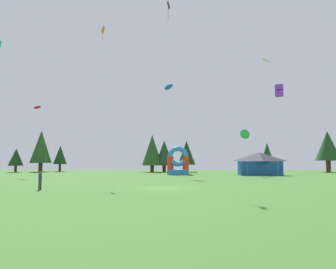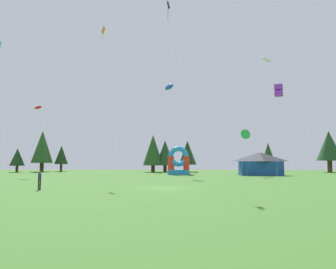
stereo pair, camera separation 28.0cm
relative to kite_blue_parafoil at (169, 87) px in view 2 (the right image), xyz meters
name	(u,v)px [view 2 (the right image)]	position (x,y,z in m)	size (l,w,h in m)	color
ground_plane	(163,188)	(0.48, -26.11, -16.54)	(120.00, 120.00, 0.00)	#3D6B28
kite_blue_parafoil	(169,87)	(0.00, 0.00, 0.00)	(2.76, 3.72, 17.19)	blue
kite_red_parafoil	(38,108)	(-24.14, -1.88, -4.04)	(4.25, 2.08, 12.96)	red
kite_purple_box	(279,91)	(11.96, -27.11, -6.86)	(2.07, 4.23, 10.26)	purple
kite_orange_diamond	(102,32)	(-10.07, -10.65, 6.47)	(1.20, 8.13, 23.77)	orange
kite_white_parafoil	(266,60)	(19.04, 3.09, 6.01)	(7.02, 7.57, 23.16)	white
kite_black_diamond	(168,8)	(0.60, -18.40, 6.20)	(3.97, 2.48, 23.53)	black
kite_green_delta	(244,135)	(13.74, -0.11, -9.17)	(3.29, 2.22, 8.41)	green
person_midfield	(40,179)	(-11.24, -28.38, -15.47)	(0.43, 0.43, 1.79)	black
inflatable_yellow_castle	(179,164)	(1.69, 4.65, -14.52)	(4.22, 4.29, 5.54)	#268CD8
festival_tent	(260,164)	(17.11, 1.98, -14.39)	(7.53, 4.10, 4.30)	#19478C
tree_row_0	(17,157)	(-36.54, 14.57, -13.01)	(3.42, 3.42, 5.60)	#4C331E
tree_row_1	(42,147)	(-31.94, 17.53, -10.46)	(5.11, 5.11, 10.10)	#4C331E
tree_row_2	(61,155)	(-28.04, 19.85, -12.41)	(3.29, 3.29, 6.50)	#4C331E
tree_row_3	(153,150)	(-4.52, 16.44, -11.34)	(4.86, 4.86, 8.85)	#4C331E
tree_row_4	(165,153)	(-1.70, 17.10, -12.01)	(4.46, 4.46, 7.53)	#4C331E
tree_row_5	(187,153)	(3.70, 18.69, -11.93)	(4.30, 4.30, 7.55)	#4C331E
tree_row_6	(268,153)	(23.00, 18.15, -12.02)	(3.14, 3.14, 7.01)	#4C331E
tree_row_7	(329,146)	(36.72, 16.86, -10.40)	(5.73, 5.73, 9.67)	#4C331E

